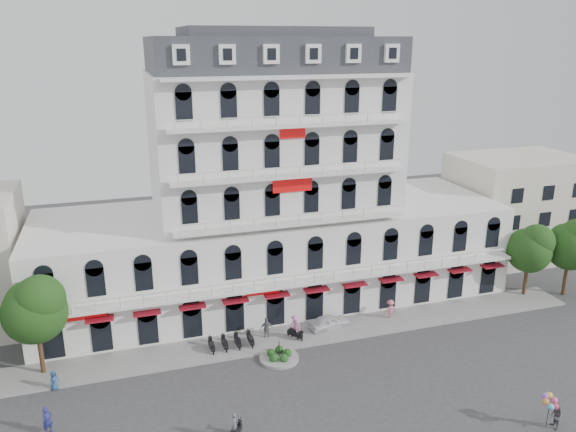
# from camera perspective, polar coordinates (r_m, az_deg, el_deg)

# --- Properties ---
(ground) EXTENTS (120.00, 120.00, 0.00)m
(ground) POSITION_cam_1_polar(r_m,az_deg,el_deg) (43.06, 5.51, -17.67)
(ground) COLOR #38383A
(ground) RESTS_ON ground
(sidewalk) EXTENTS (53.00, 4.00, 0.16)m
(sidewalk) POSITION_cam_1_polar(r_m,az_deg,el_deg) (50.11, 1.46, -11.99)
(sidewalk) COLOR gray
(sidewalk) RESTS_ON ground
(main_building) EXTENTS (45.00, 15.00, 25.80)m
(main_building) POSITION_cam_1_polar(r_m,az_deg,el_deg) (54.27, -1.53, 1.68)
(main_building) COLOR silver
(main_building) RESTS_ON ground
(flank_building_east) EXTENTS (14.00, 10.00, 12.00)m
(flank_building_east) POSITION_cam_1_polar(r_m,az_deg,el_deg) (70.98, 21.99, 0.87)
(flank_building_east) COLOR beige
(flank_building_east) RESTS_ON ground
(traffic_island) EXTENTS (3.20, 3.20, 1.60)m
(traffic_island) POSITION_cam_1_polar(r_m,az_deg,el_deg) (46.77, -0.91, -14.07)
(traffic_island) COLOR gray
(traffic_island) RESTS_ON ground
(parked_scooter_row) EXTENTS (4.40, 1.80, 1.10)m
(parked_scooter_row) POSITION_cam_1_polar(r_m,az_deg,el_deg) (48.56, -5.77, -13.23)
(parked_scooter_row) COLOR black
(parked_scooter_row) RESTS_ON ground
(tree_west_inner) EXTENTS (4.76, 4.76, 8.25)m
(tree_west_inner) POSITION_cam_1_polar(r_m,az_deg,el_deg) (46.35, -24.33, -8.45)
(tree_west_inner) COLOR #382314
(tree_west_inner) RESTS_ON ground
(tree_east_inner) EXTENTS (4.40, 4.37, 7.57)m
(tree_east_inner) POSITION_cam_1_polar(r_m,az_deg,el_deg) (60.25, 23.40, -2.92)
(tree_east_inner) COLOR #382314
(tree_east_inner) RESTS_ON ground
(tree_east_outer) EXTENTS (4.65, 4.65, 8.05)m
(tree_east_outer) POSITION_cam_1_polar(r_m,az_deg,el_deg) (62.10, 26.84, -2.47)
(tree_east_outer) COLOR #382314
(tree_east_outer) RESTS_ON ground
(parked_car) EXTENTS (4.04, 2.19, 1.31)m
(parked_car) POSITION_cam_1_polar(r_m,az_deg,el_deg) (51.09, 4.22, -10.69)
(parked_car) COLOR white
(parked_car) RESTS_ON ground
(rider_west) EXTENTS (1.16, 1.45, 2.05)m
(rider_west) POSITION_cam_1_polar(r_m,az_deg,el_deg) (38.63, -5.40, -20.70)
(rider_west) COLOR black
(rider_west) RESTS_ON ground
(rider_center) EXTENTS (1.25, 1.49, 2.36)m
(rider_center) POSITION_cam_1_polar(r_m,az_deg,el_deg) (48.96, 0.71, -11.17)
(rider_center) COLOR black
(rider_center) RESTS_ON ground
(pedestrian_left) EXTENTS (0.90, 0.83, 1.55)m
(pedestrian_left) POSITION_cam_1_polar(r_m,az_deg,el_deg) (46.36, -22.67, -15.15)
(pedestrian_left) COLOR navy
(pedestrian_left) RESTS_ON ground
(pedestrian_mid) EXTENTS (1.20, 0.66, 1.93)m
(pedestrian_mid) POSITION_cam_1_polar(r_m,az_deg,el_deg) (49.31, -2.17, -11.34)
(pedestrian_mid) COLOR slate
(pedestrian_mid) RESTS_ON ground
(pedestrian_right) EXTENTS (1.32, 0.86, 1.93)m
(pedestrian_right) POSITION_cam_1_polar(r_m,az_deg,el_deg) (53.25, 10.34, -9.34)
(pedestrian_right) COLOR #C5687C
(pedestrian_right) RESTS_ON ground
(pedestrian_far) EXTENTS (0.83, 0.74, 1.91)m
(pedestrian_far) POSITION_cam_1_polar(r_m,az_deg,el_deg) (42.08, -23.24, -18.54)
(pedestrian_far) COLOR navy
(pedestrian_far) RESTS_ON ground
(balloon_vendor) EXTENTS (1.36, 1.30, 2.45)m
(balloon_vendor) POSITION_cam_1_polar(r_m,az_deg,el_deg) (43.00, 25.40, -17.52)
(balloon_vendor) COLOR #5D5D65
(balloon_vendor) RESTS_ON ground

